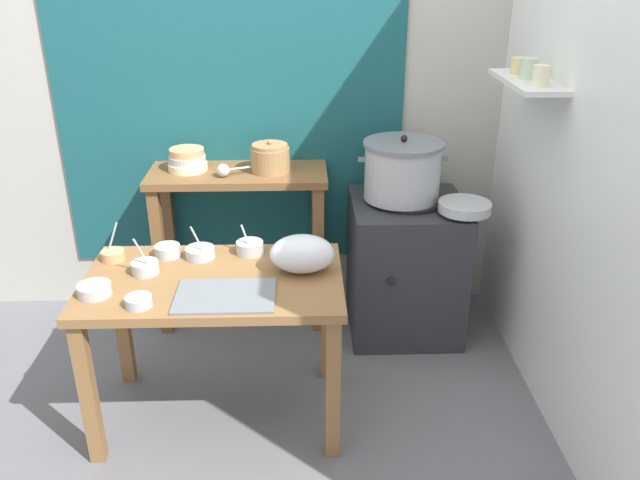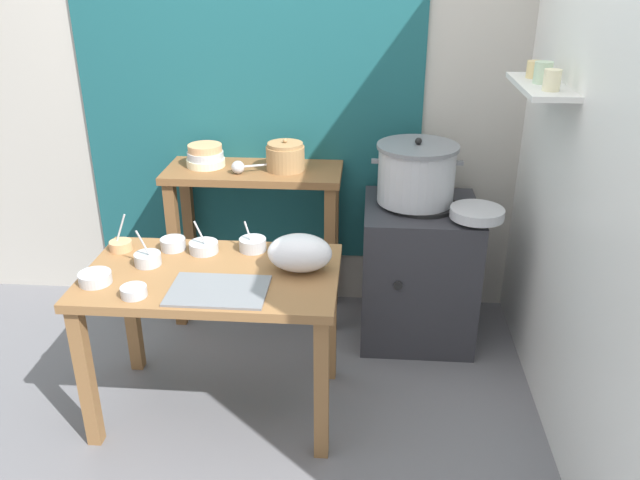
% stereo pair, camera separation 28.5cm
% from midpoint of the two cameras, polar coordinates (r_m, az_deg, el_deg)
% --- Properties ---
extents(ground_plane, '(9.00, 9.00, 0.00)m').
position_cam_midpoint_polar(ground_plane, '(3.22, -8.32, -14.31)').
color(ground_plane, slate).
extents(wall_back, '(4.40, 0.12, 2.60)m').
position_cam_midpoint_polar(wall_back, '(3.67, -6.46, 13.32)').
color(wall_back, '#B2ADA3').
rests_on(wall_back, ground).
extents(wall_right, '(0.30, 3.20, 2.60)m').
position_cam_midpoint_polar(wall_right, '(2.97, 18.77, 9.51)').
color(wall_right, white).
rests_on(wall_right, ground).
extents(prep_table, '(1.10, 0.66, 0.72)m').
position_cam_midpoint_polar(prep_table, '(2.86, -12.11, -5.28)').
color(prep_table, olive).
rests_on(prep_table, ground).
extents(back_shelf_table, '(0.96, 0.40, 0.90)m').
position_cam_midpoint_polar(back_shelf_table, '(3.61, -9.36, 2.61)').
color(back_shelf_table, brown).
rests_on(back_shelf_table, ground).
extents(stove_block, '(0.60, 0.61, 0.78)m').
position_cam_midpoint_polar(stove_block, '(3.60, 5.25, -2.33)').
color(stove_block, '#2D2D33').
rests_on(stove_block, ground).
extents(steamer_pot, '(0.47, 0.42, 0.34)m').
position_cam_midpoint_polar(steamer_pot, '(3.41, 4.90, 6.12)').
color(steamer_pot, '#B7BABF').
rests_on(steamer_pot, stove_block).
extents(clay_pot, '(0.21, 0.21, 0.17)m').
position_cam_midpoint_polar(clay_pot, '(3.49, -6.78, 7.15)').
color(clay_pot, '#A37A4C').
rests_on(clay_pot, back_shelf_table).
extents(bowl_stack_enamel, '(0.21, 0.21, 0.12)m').
position_cam_midpoint_polar(bowl_stack_enamel, '(3.59, -13.87, 6.83)').
color(bowl_stack_enamel, beige).
rests_on(bowl_stack_enamel, back_shelf_table).
extents(ladle, '(0.28, 0.13, 0.07)m').
position_cam_midpoint_polar(ladle, '(3.46, -10.70, 6.04)').
color(ladle, '#B7BABF').
rests_on(ladle, back_shelf_table).
extents(serving_tray, '(0.40, 0.28, 0.01)m').
position_cam_midpoint_polar(serving_tray, '(2.65, -11.44, -4.92)').
color(serving_tray, slate).
rests_on(serving_tray, prep_table).
extents(plastic_bag, '(0.28, 0.20, 0.16)m').
position_cam_midpoint_polar(plastic_bag, '(2.77, -4.52, -1.28)').
color(plastic_bag, white).
rests_on(plastic_bag, prep_table).
extents(wide_pan, '(0.27, 0.27, 0.05)m').
position_cam_midpoint_polar(wide_pan, '(3.31, 10.25, 2.85)').
color(wide_pan, '#B7BABF').
rests_on(wide_pan, stove_block).
extents(prep_bowl_0, '(0.12, 0.12, 0.14)m').
position_cam_midpoint_polar(prep_bowl_0, '(2.98, -8.95, -0.67)').
color(prep_bowl_0, '#B7BABF').
rests_on(prep_bowl_0, prep_table).
extents(prep_bowl_1, '(0.12, 0.12, 0.05)m').
position_cam_midpoint_polar(prep_bowl_1, '(3.03, -15.93, -0.94)').
color(prep_bowl_1, '#B7BABF').
rests_on(prep_bowl_1, prep_table).
extents(prep_bowl_2, '(0.12, 0.12, 0.17)m').
position_cam_midpoint_polar(prep_bowl_2, '(2.90, -17.92, -2.36)').
color(prep_bowl_2, '#B7BABF').
rests_on(prep_bowl_2, prep_table).
extents(prep_bowl_3, '(0.14, 0.14, 0.05)m').
position_cam_midpoint_polar(prep_bowl_3, '(2.80, -22.08, -4.12)').
color(prep_bowl_3, '#B7BABF').
rests_on(prep_bowl_3, prep_table).
extents(prep_bowl_4, '(0.11, 0.11, 0.04)m').
position_cam_midpoint_polar(prep_bowl_4, '(2.66, -18.70, -5.19)').
color(prep_bowl_4, '#B7BABF').
rests_on(prep_bowl_4, prep_table).
extents(prep_bowl_5, '(0.10, 0.10, 0.17)m').
position_cam_midpoint_polar(prep_bowl_5, '(3.08, -20.35, -1.26)').
color(prep_bowl_5, tan).
rests_on(prep_bowl_5, prep_table).
extents(prep_bowl_6, '(0.13, 0.13, 0.16)m').
position_cam_midpoint_polar(prep_bowl_6, '(2.98, -13.23, -1.10)').
color(prep_bowl_6, '#B7BABF').
rests_on(prep_bowl_6, prep_table).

